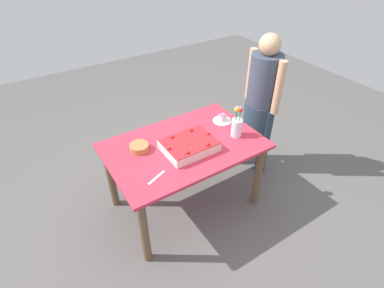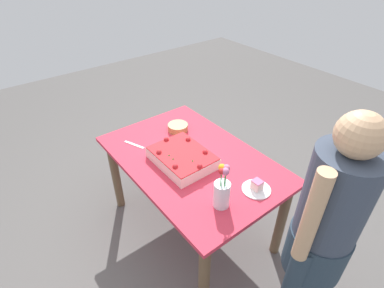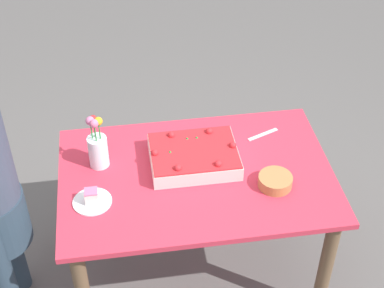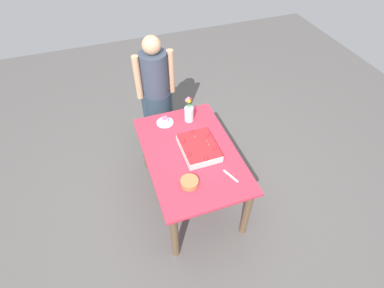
% 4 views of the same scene
% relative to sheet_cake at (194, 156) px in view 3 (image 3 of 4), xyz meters
% --- Properties ---
extents(ground_plane, '(8.00, 8.00, 0.00)m').
position_rel_sheet_cake_xyz_m(ground_plane, '(-0.00, -0.08, -0.77)').
color(ground_plane, '#5C5856').
extents(dining_table, '(1.33, 0.87, 0.73)m').
position_rel_sheet_cake_xyz_m(dining_table, '(-0.00, -0.08, -0.16)').
color(dining_table, '#CF3045').
rests_on(dining_table, ground_plane).
extents(sheet_cake, '(0.43, 0.33, 0.11)m').
position_rel_sheet_cake_xyz_m(sheet_cake, '(0.00, 0.00, 0.00)').
color(sheet_cake, '#FDD9CF').
rests_on(sheet_cake, dining_table).
extents(serving_plate_with_slice, '(0.18, 0.18, 0.07)m').
position_rel_sheet_cake_xyz_m(serving_plate_with_slice, '(-0.50, -0.20, -0.02)').
color(serving_plate_with_slice, white).
rests_on(serving_plate_with_slice, dining_table).
extents(cake_knife, '(0.18, 0.09, 0.00)m').
position_rel_sheet_cake_xyz_m(cake_knife, '(0.39, 0.16, -0.04)').
color(cake_knife, silver).
rests_on(cake_knife, dining_table).
extents(flower_vase, '(0.10, 0.10, 0.29)m').
position_rel_sheet_cake_xyz_m(flower_vase, '(-0.46, 0.06, 0.07)').
color(flower_vase, white).
rests_on(flower_vase, dining_table).
extents(fruit_bowl, '(0.16, 0.16, 0.05)m').
position_rel_sheet_cake_xyz_m(fruit_bowl, '(0.36, -0.22, -0.02)').
color(fruit_bowl, '#B37744').
rests_on(fruit_bowl, dining_table).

